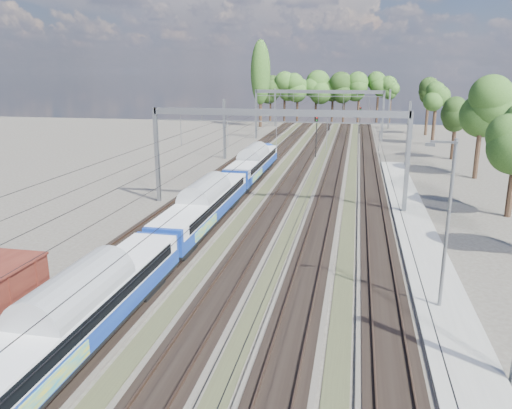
% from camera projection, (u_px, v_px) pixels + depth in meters
% --- Properties ---
extents(track_bed, '(21.00, 130.00, 0.34)m').
position_uv_depth(track_bed, '(295.00, 175.00, 60.61)').
color(track_bed, '#47423A').
rests_on(track_bed, ground).
extents(platform, '(3.00, 70.00, 0.30)m').
position_uv_depth(platform, '(423.00, 251.00, 34.64)').
color(platform, gray).
rests_on(platform, ground).
extents(catenary, '(25.65, 130.00, 9.00)m').
position_uv_depth(catenary, '(306.00, 117.00, 66.20)').
color(catenary, slate).
rests_on(catenary, ground).
extents(tree_belt, '(40.52, 98.47, 11.74)m').
position_uv_depth(tree_belt, '(357.00, 92.00, 104.46)').
color(tree_belt, black).
rests_on(tree_belt, ground).
extents(poplar, '(4.40, 4.40, 19.04)m').
position_uv_depth(poplar, '(261.00, 73.00, 110.52)').
color(poplar, black).
rests_on(poplar, ground).
extents(emu_train, '(2.69, 56.96, 3.93)m').
position_uv_depth(emu_train, '(204.00, 202.00, 39.26)').
color(emu_train, black).
rests_on(emu_train, ground).
extents(worker, '(0.52, 0.66, 1.60)m').
position_uv_depth(worker, '(329.00, 128.00, 103.66)').
color(worker, black).
rests_on(worker, ground).
extents(signal_near, '(0.43, 0.40, 6.00)m').
position_uv_depth(signal_near, '(316.00, 132.00, 71.63)').
color(signal_near, black).
rests_on(signal_near, ground).
extents(signal_far, '(0.38, 0.35, 5.43)m').
position_uv_depth(signal_far, '(360.00, 117.00, 98.79)').
color(signal_far, black).
rests_on(signal_far, ground).
extents(lamp_post, '(1.52, 0.34, 9.11)m').
position_uv_depth(lamp_post, '(446.00, 221.00, 25.08)').
color(lamp_post, slate).
rests_on(lamp_post, ground).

